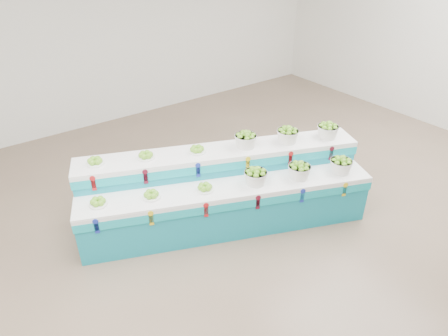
% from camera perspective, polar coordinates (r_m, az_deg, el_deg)
% --- Properties ---
extents(ground, '(10.00, 10.00, 0.00)m').
position_cam_1_polar(ground, '(5.76, 8.61, -8.79)').
color(ground, brown).
rests_on(ground, ground).
extents(back_wall, '(10.00, 0.00, 10.00)m').
position_cam_1_polar(back_wall, '(8.82, -14.60, 19.28)').
color(back_wall, silver).
rests_on(back_wall, ground).
extents(display_stand, '(4.03, 2.43, 1.02)m').
position_cam_1_polar(display_stand, '(5.59, 0.00, -3.16)').
color(display_stand, teal).
rests_on(display_stand, ground).
extents(plate_lower_left, '(0.30, 0.30, 0.10)m').
position_cam_1_polar(plate_lower_left, '(5.16, -17.40, -4.56)').
color(plate_lower_left, white).
rests_on(plate_lower_left, display_stand).
extents(plate_lower_mid, '(0.30, 0.30, 0.10)m').
position_cam_1_polar(plate_lower_mid, '(5.14, -10.25, -3.69)').
color(plate_lower_mid, white).
rests_on(plate_lower_mid, display_stand).
extents(plate_lower_right, '(0.30, 0.30, 0.10)m').
position_cam_1_polar(plate_lower_right, '(5.20, -2.73, -2.71)').
color(plate_lower_right, white).
rests_on(plate_lower_right, display_stand).
extents(basket_lower_left, '(0.40, 0.40, 0.23)m').
position_cam_1_polar(basket_lower_left, '(5.31, 4.49, -1.15)').
color(basket_lower_left, silver).
rests_on(basket_lower_left, display_stand).
extents(basket_lower_mid, '(0.40, 0.40, 0.23)m').
position_cam_1_polar(basket_lower_mid, '(5.51, 10.60, -0.32)').
color(basket_lower_mid, silver).
rests_on(basket_lower_mid, display_stand).
extents(basket_lower_right, '(0.40, 0.40, 0.23)m').
position_cam_1_polar(basket_lower_right, '(5.78, 16.20, 0.45)').
color(basket_lower_right, silver).
rests_on(basket_lower_right, display_stand).
extents(plate_upper_left, '(0.30, 0.30, 0.10)m').
position_cam_1_polar(plate_upper_left, '(5.42, -17.78, 0.96)').
color(plate_upper_left, white).
rests_on(plate_upper_left, display_stand).
extents(plate_upper_mid, '(0.30, 0.30, 0.10)m').
position_cam_1_polar(plate_upper_mid, '(5.40, -11.00, 1.81)').
color(plate_upper_mid, white).
rests_on(plate_upper_mid, display_stand).
extents(plate_upper_right, '(0.30, 0.30, 0.10)m').
position_cam_1_polar(plate_upper_right, '(5.45, -3.83, 2.68)').
color(plate_upper_right, white).
rests_on(plate_upper_right, display_stand).
extents(basket_upper_left, '(0.40, 0.40, 0.23)m').
position_cam_1_polar(basket_upper_left, '(5.57, 3.08, 4.06)').
color(basket_upper_left, silver).
rests_on(basket_upper_left, display_stand).
extents(basket_upper_mid, '(0.40, 0.40, 0.23)m').
position_cam_1_polar(basket_upper_mid, '(5.76, 8.99, 4.68)').
color(basket_upper_mid, silver).
rests_on(basket_upper_mid, display_stand).
extents(basket_upper_right, '(0.40, 0.40, 0.23)m').
position_cam_1_polar(basket_upper_right, '(6.01, 14.45, 5.21)').
color(basket_upper_right, silver).
rests_on(basket_upper_right, display_stand).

